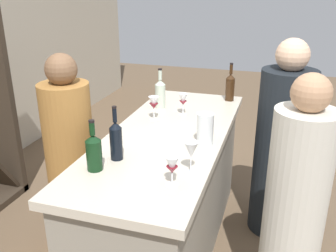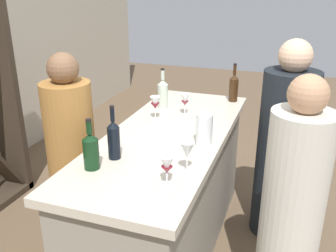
{
  "view_description": "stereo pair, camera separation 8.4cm",
  "coord_description": "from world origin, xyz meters",
  "px_view_note": "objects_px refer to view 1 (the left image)",
  "views": [
    {
      "loc": [
        -2.17,
        -0.67,
        1.86
      ],
      "look_at": [
        0.0,
        0.0,
        0.97
      ],
      "focal_mm": 40.08,
      "sensor_mm": 36.0,
      "label": 1
    },
    {
      "loc": [
        -2.14,
        -0.75,
        1.86
      ],
      "look_at": [
        0.0,
        0.0,
        0.97
      ],
      "focal_mm": 40.08,
      "sensor_mm": 36.0,
      "label": 2
    }
  ],
  "objects_px": {
    "person_center_guest": "(293,218)",
    "person_left_guest": "(281,149)",
    "wine_bottle_leftmost_dark_green": "(94,151)",
    "wine_glass_near_left": "(191,151)",
    "wine_glass_near_right": "(183,100)",
    "wine_glass_far_left": "(154,104)",
    "wine_glass_near_center": "(172,167)",
    "person_right_guest": "(71,161)",
    "water_pitcher": "(205,129)",
    "wine_bottle_second_left_near_black": "(116,139)",
    "wine_bottle_second_right_amber_brown": "(230,86)",
    "wine_bottle_center_clear_pale": "(160,93)"
  },
  "relations": [
    {
      "from": "wine_bottle_leftmost_dark_green",
      "to": "wine_glass_near_right",
      "type": "height_order",
      "value": "wine_bottle_leftmost_dark_green"
    },
    {
      "from": "person_left_guest",
      "to": "person_center_guest",
      "type": "distance_m",
      "value": 0.87
    },
    {
      "from": "wine_glass_near_right",
      "to": "wine_glass_far_left",
      "type": "distance_m",
      "value": 0.24
    },
    {
      "from": "wine_bottle_leftmost_dark_green",
      "to": "water_pitcher",
      "type": "relative_size",
      "value": 1.43
    },
    {
      "from": "water_pitcher",
      "to": "person_left_guest",
      "type": "height_order",
      "value": "person_left_guest"
    },
    {
      "from": "wine_glass_far_left",
      "to": "person_left_guest",
      "type": "distance_m",
      "value": 1.01
    },
    {
      "from": "wine_glass_near_right",
      "to": "person_left_guest",
      "type": "bearing_deg",
      "value": -80.18
    },
    {
      "from": "wine_glass_near_center",
      "to": "wine_glass_far_left",
      "type": "relative_size",
      "value": 0.89
    },
    {
      "from": "person_right_guest",
      "to": "wine_bottle_second_left_near_black",
      "type": "bearing_deg",
      "value": -38.81
    },
    {
      "from": "wine_glass_near_center",
      "to": "person_left_guest",
      "type": "bearing_deg",
      "value": -24.26
    },
    {
      "from": "wine_glass_near_center",
      "to": "wine_bottle_second_right_amber_brown",
      "type": "bearing_deg",
      "value": -2.27
    },
    {
      "from": "wine_glass_near_center",
      "to": "wine_bottle_second_left_near_black",
      "type": "bearing_deg",
      "value": 63.64
    },
    {
      "from": "person_center_guest",
      "to": "person_right_guest",
      "type": "distance_m",
      "value": 1.54
    },
    {
      "from": "person_left_guest",
      "to": "wine_glass_near_left",
      "type": "bearing_deg",
      "value": 52.77
    },
    {
      "from": "wine_bottle_leftmost_dark_green",
      "to": "person_right_guest",
      "type": "relative_size",
      "value": 0.2
    },
    {
      "from": "wine_bottle_second_right_amber_brown",
      "to": "person_left_guest",
      "type": "distance_m",
      "value": 0.67
    },
    {
      "from": "wine_bottle_second_right_amber_brown",
      "to": "water_pitcher",
      "type": "xyz_separation_m",
      "value": [
        -0.94,
        0.01,
        -0.02
      ]
    },
    {
      "from": "wine_bottle_leftmost_dark_green",
      "to": "wine_glass_near_left",
      "type": "height_order",
      "value": "wine_bottle_leftmost_dark_green"
    },
    {
      "from": "wine_glass_near_center",
      "to": "person_center_guest",
      "type": "relative_size",
      "value": 0.11
    },
    {
      "from": "wine_bottle_second_left_near_black",
      "to": "person_right_guest",
      "type": "xyz_separation_m",
      "value": [
        0.36,
        0.54,
        -0.38
      ]
    },
    {
      "from": "wine_bottle_leftmost_dark_green",
      "to": "wine_bottle_second_left_near_black",
      "type": "xyz_separation_m",
      "value": [
        0.15,
        -0.06,
        0.01
      ]
    },
    {
      "from": "wine_bottle_leftmost_dark_green",
      "to": "wine_bottle_center_clear_pale",
      "type": "bearing_deg",
      "value": -0.22
    },
    {
      "from": "person_left_guest",
      "to": "person_center_guest",
      "type": "height_order",
      "value": "person_left_guest"
    },
    {
      "from": "wine_glass_far_left",
      "to": "person_right_guest",
      "type": "height_order",
      "value": "person_right_guest"
    },
    {
      "from": "wine_glass_near_left",
      "to": "person_center_guest",
      "type": "distance_m",
      "value": 0.66
    },
    {
      "from": "wine_bottle_second_right_amber_brown",
      "to": "wine_glass_near_center",
      "type": "height_order",
      "value": "wine_bottle_second_right_amber_brown"
    },
    {
      "from": "wine_bottle_leftmost_dark_green",
      "to": "water_pitcher",
      "type": "height_order",
      "value": "wine_bottle_leftmost_dark_green"
    },
    {
      "from": "wine_glass_near_center",
      "to": "wine_glass_far_left",
      "type": "bearing_deg",
      "value": 24.71
    },
    {
      "from": "person_center_guest",
      "to": "person_left_guest",
      "type": "bearing_deg",
      "value": -64.9
    },
    {
      "from": "wine_glass_near_left",
      "to": "person_right_guest",
      "type": "height_order",
      "value": "person_right_guest"
    },
    {
      "from": "person_center_guest",
      "to": "wine_glass_near_center",
      "type": "bearing_deg",
      "value": 43.51
    },
    {
      "from": "wine_bottle_center_clear_pale",
      "to": "water_pitcher",
      "type": "height_order",
      "value": "wine_bottle_center_clear_pale"
    },
    {
      "from": "wine_glass_far_left",
      "to": "wine_bottle_leftmost_dark_green",
      "type": "bearing_deg",
      "value": 176.47
    },
    {
      "from": "wine_bottle_second_left_near_black",
      "to": "wine_glass_far_left",
      "type": "height_order",
      "value": "wine_bottle_second_left_near_black"
    },
    {
      "from": "wine_bottle_second_left_near_black",
      "to": "person_center_guest",
      "type": "relative_size",
      "value": 0.21
    },
    {
      "from": "wine_bottle_center_clear_pale",
      "to": "wine_glass_near_left",
      "type": "height_order",
      "value": "wine_bottle_center_clear_pale"
    },
    {
      "from": "person_center_guest",
      "to": "person_right_guest",
      "type": "bearing_deg",
      "value": 9.06
    },
    {
      "from": "person_right_guest",
      "to": "water_pitcher",
      "type": "bearing_deg",
      "value": -5.88
    },
    {
      "from": "wine_glass_near_center",
      "to": "person_right_guest",
      "type": "height_order",
      "value": "person_right_guest"
    },
    {
      "from": "wine_glass_near_right",
      "to": "water_pitcher",
      "type": "xyz_separation_m",
      "value": [
        -0.47,
        -0.26,
        -0.01
      ]
    },
    {
      "from": "person_right_guest",
      "to": "wine_bottle_second_right_amber_brown",
      "type": "bearing_deg",
      "value": 38.29
    },
    {
      "from": "water_pitcher",
      "to": "person_right_guest",
      "type": "relative_size",
      "value": 0.14
    },
    {
      "from": "wine_bottle_second_right_amber_brown",
      "to": "wine_glass_near_center",
      "type": "bearing_deg",
      "value": 177.73
    },
    {
      "from": "wine_glass_near_right",
      "to": "wine_bottle_center_clear_pale",
      "type": "bearing_deg",
      "value": 62.07
    },
    {
      "from": "wine_bottle_leftmost_dark_green",
      "to": "person_left_guest",
      "type": "relative_size",
      "value": 0.19
    },
    {
      "from": "person_left_guest",
      "to": "wine_bottle_second_right_amber_brown",
      "type": "bearing_deg",
      "value": -49.0
    },
    {
      "from": "wine_glass_near_center",
      "to": "person_left_guest",
      "type": "height_order",
      "value": "person_left_guest"
    },
    {
      "from": "wine_bottle_center_clear_pale",
      "to": "wine_glass_near_left",
      "type": "relative_size",
      "value": 1.77
    },
    {
      "from": "wine_glass_far_left",
      "to": "person_center_guest",
      "type": "xyz_separation_m",
      "value": [
        -0.58,
        -0.98,
        -0.36
      ]
    },
    {
      "from": "water_pitcher",
      "to": "wine_glass_near_center",
      "type": "bearing_deg",
      "value": 174.74
    }
  ]
}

